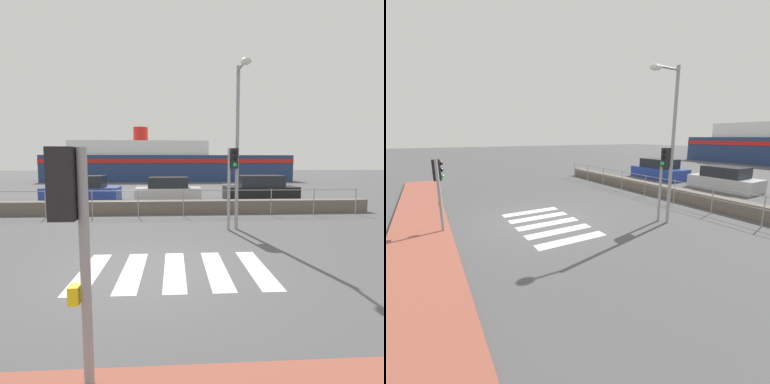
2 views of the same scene
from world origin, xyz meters
TOP-DOWN VIEW (x-y plane):
  - ground_plane at (0.00, 0.00)m, footprint 160.00×160.00m
  - sidewalk_brick at (0.00, -4.10)m, footprint 24.00×1.80m
  - crosswalk at (0.56, 0.00)m, footprint 4.05×2.40m
  - seawall at (0.00, 7.34)m, footprint 19.23×0.55m
  - harbor_fence at (-0.00, 6.46)m, footprint 17.34×0.04m
  - traffic_light_near at (-0.41, -3.40)m, footprint 0.34×0.32m
  - traffic_light_far at (2.53, 3.76)m, footprint 0.34×0.32m
  - streetlamp at (2.73, 3.65)m, footprint 0.32×1.34m
  - parked_car_blue at (-4.94, 11.96)m, footprint 4.38×1.85m
  - parked_car_silver at (0.23, 11.96)m, footprint 3.92×1.79m

SIDE VIEW (x-z plane):
  - ground_plane at x=0.00m, z-range 0.00..0.00m
  - crosswalk at x=0.56m, z-range 0.00..0.01m
  - sidewalk_brick at x=0.00m, z-range 0.00..0.12m
  - seawall at x=0.00m, z-range 0.00..0.58m
  - parked_car_silver at x=0.23m, z-range -0.11..1.32m
  - parked_car_blue at x=-4.94m, z-range -0.11..1.41m
  - harbor_fence at x=0.00m, z-range 0.19..1.36m
  - traffic_light_near at x=-0.41m, z-range 0.55..3.02m
  - traffic_light_far at x=2.53m, z-range 0.66..3.45m
  - streetlamp at x=2.73m, z-range 0.72..6.24m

